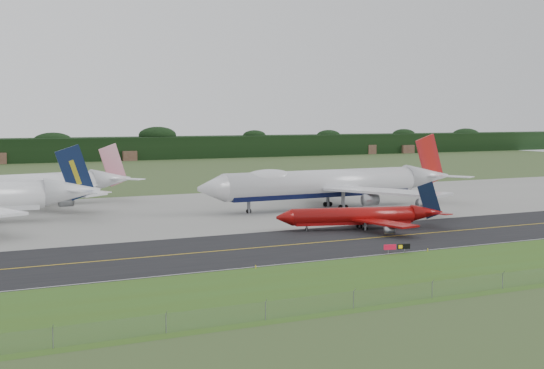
{
  "coord_description": "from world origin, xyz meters",
  "views": [
    {
      "loc": [
        -79.3,
        -125.13,
        23.59
      ],
      "look_at": [
        -6.53,
        22.0,
        8.61
      ],
      "focal_mm": 50.0,
      "sensor_mm": 36.0,
      "label": 1
    }
  ],
  "objects_px": {
    "jet_ba_747": "(330,184)",
    "taxiway_sign": "(397,247)",
    "jet_star_tail": "(24,187)",
    "jet_red_737": "(362,216)"
  },
  "relations": [
    {
      "from": "jet_ba_747",
      "to": "taxiway_sign",
      "type": "distance_m",
      "value": 63.76
    },
    {
      "from": "jet_star_tail",
      "to": "taxiway_sign",
      "type": "distance_m",
      "value": 107.63
    },
    {
      "from": "taxiway_sign",
      "to": "jet_red_737",
      "type": "bearing_deg",
      "value": 69.2
    },
    {
      "from": "jet_ba_747",
      "to": "jet_star_tail",
      "type": "relative_size",
      "value": 1.23
    },
    {
      "from": "jet_ba_747",
      "to": "jet_star_tail",
      "type": "height_order",
      "value": "jet_ba_747"
    },
    {
      "from": "jet_ba_747",
      "to": "taxiway_sign",
      "type": "xyz_separation_m",
      "value": [
        -22.05,
        -59.6,
        -5.23
      ]
    },
    {
      "from": "jet_ba_747",
      "to": "jet_red_737",
      "type": "relative_size",
      "value": 2.08
    },
    {
      "from": "jet_star_tail",
      "to": "jet_red_737",
      "type": "bearing_deg",
      "value": -50.73
    },
    {
      "from": "jet_red_737",
      "to": "jet_star_tail",
      "type": "height_order",
      "value": "jet_star_tail"
    },
    {
      "from": "jet_red_737",
      "to": "jet_ba_747",
      "type": "bearing_deg",
      "value": 70.09
    }
  ]
}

